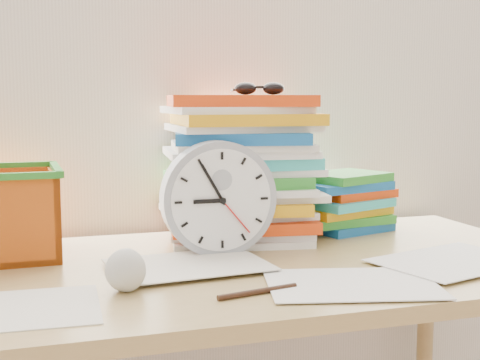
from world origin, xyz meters
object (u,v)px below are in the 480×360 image
object	(u,v)px
desk	(232,300)
paper_stack	(242,168)
clock	(218,198)
book_stack	(344,201)

from	to	relation	value
desk	paper_stack	world-z (taller)	paper_stack
clock	book_stack	size ratio (longest dim) A/B	0.98
book_stack	paper_stack	bearing A→B (deg)	-176.23
book_stack	clock	bearing A→B (deg)	-155.93
paper_stack	clock	distance (m)	0.18
desk	paper_stack	bearing A→B (deg)	67.52
paper_stack	clock	xyz separation A→B (m)	(-0.10, -0.15, -0.05)
paper_stack	book_stack	xyz separation A→B (m)	(0.27, 0.02, -0.09)
book_stack	desk	bearing A→B (deg)	-146.56
desk	clock	size ratio (longest dim) A/B	5.86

